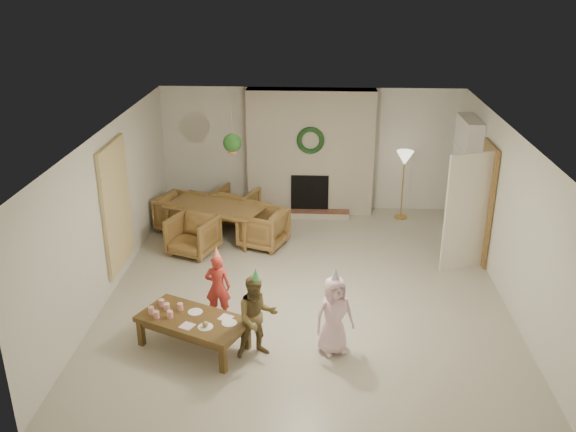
# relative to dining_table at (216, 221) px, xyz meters

# --- Properties ---
(floor) EXTENTS (7.00, 7.00, 0.00)m
(floor) POSITION_rel_dining_table_xyz_m (1.71, -1.88, -0.31)
(floor) COLOR #B7B29E
(floor) RESTS_ON ground
(ceiling) EXTENTS (7.00, 7.00, 0.00)m
(ceiling) POSITION_rel_dining_table_xyz_m (1.71, -1.88, 2.19)
(ceiling) COLOR white
(ceiling) RESTS_ON wall_back
(wall_back) EXTENTS (7.00, 0.00, 7.00)m
(wall_back) POSITION_rel_dining_table_xyz_m (1.71, 1.62, 0.94)
(wall_back) COLOR silver
(wall_back) RESTS_ON floor
(wall_front) EXTENTS (7.00, 0.00, 7.00)m
(wall_front) POSITION_rel_dining_table_xyz_m (1.71, -5.38, 0.94)
(wall_front) COLOR silver
(wall_front) RESTS_ON floor
(wall_left) EXTENTS (0.00, 7.00, 7.00)m
(wall_left) POSITION_rel_dining_table_xyz_m (-1.29, -1.88, 0.94)
(wall_left) COLOR silver
(wall_left) RESTS_ON floor
(wall_right) EXTENTS (0.00, 7.00, 7.00)m
(wall_right) POSITION_rel_dining_table_xyz_m (4.71, -1.88, 0.94)
(wall_right) COLOR silver
(wall_right) RESTS_ON floor
(fireplace_mass) EXTENTS (2.50, 0.40, 2.50)m
(fireplace_mass) POSITION_rel_dining_table_xyz_m (1.71, 1.42, 0.94)
(fireplace_mass) COLOR #4C1416
(fireplace_mass) RESTS_ON floor
(fireplace_hearth) EXTENTS (1.60, 0.30, 0.12)m
(fireplace_hearth) POSITION_rel_dining_table_xyz_m (1.71, 1.07, -0.25)
(fireplace_hearth) COLOR #5C2719
(fireplace_hearth) RESTS_ON floor
(fireplace_firebox) EXTENTS (0.75, 0.12, 0.75)m
(fireplace_firebox) POSITION_rel_dining_table_xyz_m (1.71, 1.24, 0.14)
(fireplace_firebox) COLOR black
(fireplace_firebox) RESTS_ON floor
(fireplace_wreath) EXTENTS (0.54, 0.10, 0.54)m
(fireplace_wreath) POSITION_rel_dining_table_xyz_m (1.71, 1.19, 1.24)
(fireplace_wreath) COLOR #143717
(fireplace_wreath) RESTS_ON fireplace_mass
(floor_lamp_base) EXTENTS (0.26, 0.26, 0.03)m
(floor_lamp_base) POSITION_rel_dining_table_xyz_m (3.55, 1.12, -0.30)
(floor_lamp_base) COLOR gold
(floor_lamp_base) RESTS_ON floor
(floor_lamp_post) EXTENTS (0.03, 0.03, 1.24)m
(floor_lamp_post) POSITION_rel_dining_table_xyz_m (3.55, 1.12, 0.33)
(floor_lamp_post) COLOR gold
(floor_lamp_post) RESTS_ON floor
(floor_lamp_shade) EXTENTS (0.33, 0.33, 0.28)m
(floor_lamp_shade) POSITION_rel_dining_table_xyz_m (3.55, 1.12, 0.93)
(floor_lamp_shade) COLOR beige
(floor_lamp_shade) RESTS_ON floor_lamp_post
(bookshelf_carcass) EXTENTS (0.30, 1.00, 2.20)m
(bookshelf_carcass) POSITION_rel_dining_table_xyz_m (4.55, 0.42, 0.79)
(bookshelf_carcass) COLOR white
(bookshelf_carcass) RESTS_ON floor
(bookshelf_shelf_a) EXTENTS (0.30, 0.92, 0.03)m
(bookshelf_shelf_a) POSITION_rel_dining_table_xyz_m (4.53, 0.42, 0.14)
(bookshelf_shelf_a) COLOR white
(bookshelf_shelf_a) RESTS_ON bookshelf_carcass
(bookshelf_shelf_b) EXTENTS (0.30, 0.92, 0.03)m
(bookshelf_shelf_b) POSITION_rel_dining_table_xyz_m (4.53, 0.42, 0.54)
(bookshelf_shelf_b) COLOR white
(bookshelf_shelf_b) RESTS_ON bookshelf_carcass
(bookshelf_shelf_c) EXTENTS (0.30, 0.92, 0.03)m
(bookshelf_shelf_c) POSITION_rel_dining_table_xyz_m (4.53, 0.42, 0.94)
(bookshelf_shelf_c) COLOR white
(bookshelf_shelf_c) RESTS_ON bookshelf_carcass
(bookshelf_shelf_d) EXTENTS (0.30, 0.92, 0.03)m
(bookshelf_shelf_d) POSITION_rel_dining_table_xyz_m (4.53, 0.42, 1.34)
(bookshelf_shelf_d) COLOR white
(bookshelf_shelf_d) RESTS_ON bookshelf_carcass
(books_row_lower) EXTENTS (0.20, 0.40, 0.24)m
(books_row_lower) POSITION_rel_dining_table_xyz_m (4.51, 0.27, 0.28)
(books_row_lower) COLOR #AA1F23
(books_row_lower) RESTS_ON bookshelf_shelf_a
(books_row_mid) EXTENTS (0.20, 0.44, 0.24)m
(books_row_mid) POSITION_rel_dining_table_xyz_m (4.51, 0.47, 0.68)
(books_row_mid) COLOR #286995
(books_row_mid) RESTS_ON bookshelf_shelf_b
(books_row_upper) EXTENTS (0.20, 0.36, 0.22)m
(books_row_upper) POSITION_rel_dining_table_xyz_m (4.51, 0.32, 1.07)
(books_row_upper) COLOR #B09C25
(books_row_upper) RESTS_ON bookshelf_shelf_c
(door_frame) EXTENTS (0.05, 0.86, 2.04)m
(door_frame) POSITION_rel_dining_table_xyz_m (4.67, -0.68, 0.71)
(door_frame) COLOR brown
(door_frame) RESTS_ON floor
(door_leaf) EXTENTS (0.77, 0.32, 2.00)m
(door_leaf) POSITION_rel_dining_table_xyz_m (4.29, -1.06, 0.69)
(door_leaf) COLOR beige
(door_leaf) RESTS_ON floor
(curtain_panel) EXTENTS (0.06, 1.20, 2.00)m
(curtain_panel) POSITION_rel_dining_table_xyz_m (-1.25, -1.68, 0.94)
(curtain_panel) COLOR beige
(curtain_panel) RESTS_ON wall_left
(dining_table) EXTENTS (2.02, 1.57, 0.63)m
(dining_table) POSITION_rel_dining_table_xyz_m (0.00, 0.00, 0.00)
(dining_table) COLOR brown
(dining_table) RESTS_ON floor
(dining_chair_near) EXTENTS (0.96, 0.98, 0.69)m
(dining_chair_near) POSITION_rel_dining_table_xyz_m (-0.28, -0.73, 0.03)
(dining_chair_near) COLOR brown
(dining_chair_near) RESTS_ON floor
(dining_chair_far) EXTENTS (0.96, 0.98, 0.69)m
(dining_chair_far) POSITION_rel_dining_table_xyz_m (0.28, 0.73, 0.03)
(dining_chair_far) COLOR brown
(dining_chair_far) RESTS_ON floor
(dining_chair_left) EXTENTS (0.98, 0.96, 0.69)m
(dining_chair_left) POSITION_rel_dining_table_xyz_m (-0.73, 0.28, 0.03)
(dining_chair_left) COLOR brown
(dining_chair_left) RESTS_ON floor
(dining_chair_right) EXTENTS (0.98, 0.96, 0.69)m
(dining_chair_right) POSITION_rel_dining_table_xyz_m (0.91, -0.36, 0.03)
(dining_chair_right) COLOR brown
(dining_chair_right) RESTS_ON floor
(hanging_plant_cord) EXTENTS (0.01, 0.01, 0.70)m
(hanging_plant_cord) POSITION_rel_dining_table_xyz_m (0.41, -0.38, 1.84)
(hanging_plant_cord) COLOR tan
(hanging_plant_cord) RESTS_ON ceiling
(hanging_plant_pot) EXTENTS (0.16, 0.16, 0.12)m
(hanging_plant_pot) POSITION_rel_dining_table_xyz_m (0.41, -0.38, 1.49)
(hanging_plant_pot) COLOR #AA5436
(hanging_plant_pot) RESTS_ON hanging_plant_cord
(hanging_plant_foliage) EXTENTS (0.32, 0.32, 0.32)m
(hanging_plant_foliage) POSITION_rel_dining_table_xyz_m (0.41, -0.38, 1.61)
(hanging_plant_foliage) COLOR #1A4416
(hanging_plant_foliage) RESTS_ON hanging_plant_pot
(coffee_table_top) EXTENTS (1.60, 1.24, 0.07)m
(coffee_table_top) POSITION_rel_dining_table_xyz_m (0.27, -3.57, 0.09)
(coffee_table_top) COLOR brown
(coffee_table_top) RESTS_ON floor
(coffee_table_apron) EXTENTS (1.45, 1.10, 0.09)m
(coffee_table_apron) POSITION_rel_dining_table_xyz_m (0.27, -3.57, 0.02)
(coffee_table_apron) COLOR brown
(coffee_table_apron) RESTS_ON floor
(coffee_leg_fl) EXTENTS (0.10, 0.10, 0.37)m
(coffee_leg_fl) POSITION_rel_dining_table_xyz_m (-0.44, -3.57, -0.13)
(coffee_leg_fl) COLOR brown
(coffee_leg_fl) RESTS_ON floor
(coffee_leg_fr) EXTENTS (0.10, 0.10, 0.37)m
(coffee_leg_fr) POSITION_rel_dining_table_xyz_m (0.74, -4.11, -0.13)
(coffee_leg_fr) COLOR brown
(coffee_leg_fr) RESTS_ON floor
(coffee_leg_bl) EXTENTS (0.10, 0.10, 0.37)m
(coffee_leg_bl) POSITION_rel_dining_table_xyz_m (-0.20, -3.04, -0.13)
(coffee_leg_bl) COLOR brown
(coffee_leg_bl) RESTS_ON floor
(coffee_leg_br) EXTENTS (0.10, 0.10, 0.37)m
(coffee_leg_br) POSITION_rel_dining_table_xyz_m (0.98, -3.58, -0.13)
(coffee_leg_br) COLOR brown
(coffee_leg_br) RESTS_ON floor
(cup_a) EXTENTS (0.10, 0.10, 0.10)m
(cup_a) POSITION_rel_dining_table_xyz_m (-0.30, -3.49, 0.18)
(cup_a) COLOR white
(cup_a) RESTS_ON coffee_table_top
(cup_b) EXTENTS (0.10, 0.10, 0.10)m
(cup_b) POSITION_rel_dining_table_xyz_m (-0.20, -3.29, 0.18)
(cup_b) COLOR white
(cup_b) RESTS_ON coffee_table_top
(cup_c) EXTENTS (0.10, 0.10, 0.10)m
(cup_c) POSITION_rel_dining_table_xyz_m (-0.20, -3.60, 0.18)
(cup_c) COLOR white
(cup_c) RESTS_ON coffee_table_top
(cup_d) EXTENTS (0.10, 0.10, 0.10)m
(cup_d) POSITION_rel_dining_table_xyz_m (-0.11, -3.40, 0.18)
(cup_d) COLOR white
(cup_d) RESTS_ON coffee_table_top
(cup_e) EXTENTS (0.10, 0.10, 0.10)m
(cup_e) POSITION_rel_dining_table_xyz_m (-0.02, -3.58, 0.18)
(cup_e) COLOR white
(cup_e) RESTS_ON coffee_table_top
(cup_f) EXTENTS (0.10, 0.10, 0.10)m
(cup_f) POSITION_rel_dining_table_xyz_m (0.07, -3.38, 0.18)
(cup_f) COLOR white
(cup_f) RESTS_ON coffee_table_top
(plate_a) EXTENTS (0.26, 0.26, 0.01)m
(plate_a) POSITION_rel_dining_table_xyz_m (0.28, -3.43, 0.13)
(plate_a) COLOR white
(plate_a) RESTS_ON coffee_table_top
(plate_b) EXTENTS (0.26, 0.26, 0.01)m
(plate_b) POSITION_rel_dining_table_xyz_m (0.48, -3.79, 0.13)
(plate_b) COLOR white
(plate_b) RESTS_ON coffee_table_top
(plate_c) EXTENTS (0.26, 0.26, 0.01)m
(plate_c) POSITION_rel_dining_table_xyz_m (0.77, -3.68, 0.13)
(plate_c) COLOR white
(plate_c) RESTS_ON coffee_table_top
(food_scoop) EXTENTS (0.10, 0.10, 0.08)m
(food_scoop) POSITION_rel_dining_table_xyz_m (0.48, -3.79, 0.17)
(food_scoop) COLOR tan
(food_scoop) RESTS_ON plate_b
(napkin_left) EXTENTS (0.22, 0.22, 0.01)m
(napkin_left) POSITION_rel_dining_table_xyz_m (0.24, -3.77, 0.13)
(napkin_left) COLOR #FFBBD5
(napkin_left) RESTS_ON coffee_table_top
(napkin_right) EXTENTS (0.22, 0.22, 0.01)m
(napkin_right) POSITION_rel_dining_table_xyz_m (0.70, -3.55, 0.13)
(napkin_right) COLOR #FFBBD5
(napkin_right) RESTS_ON coffee_table_top
(child_red) EXTENTS (0.37, 0.24, 1.00)m
(child_red) POSITION_rel_dining_table_xyz_m (0.49, -2.83, 0.18)
(child_red) COLOR red
(child_red) RESTS_ON floor
(party_hat_red) EXTENTS (0.17, 0.17, 0.19)m
(party_hat_red) POSITION_rel_dining_table_xyz_m (0.49, -2.83, 0.72)
(party_hat_red) COLOR gold
(party_hat_red) RESTS_ON child_red
(child_plaid) EXTENTS (0.66, 0.59, 1.13)m
(child_plaid) POSITION_rel_dining_table_xyz_m (1.13, -3.71, 0.25)
(child_plaid) COLOR brown
(child_plaid) RESTS_ON floor
(party_hat_plaid) EXTENTS (0.14, 0.14, 0.19)m
(party_hat_plaid) POSITION_rel_dining_table_xyz_m (1.13, -3.71, 0.86)
(party_hat_plaid) COLOR #4CB15B
(party_hat_plaid) RESTS_ON child_plaid
(child_pink) EXTENTS (0.62, 0.52, 1.08)m
(child_pink) POSITION_rel_dining_table_xyz_m (2.12, -3.58, 0.23)
(child_pink) COLOR #FFCBE0
(child_pink) RESTS_ON floor
(party_hat_pink) EXTENTS (0.17, 0.17, 0.19)m
(party_hat_pink) POSITION_rel_dining_table_xyz_m (2.12, -3.58, 0.81)
(party_hat_pink) COLOR #B5B6BD
(party_hat_pink) RESTS_ON child_pink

